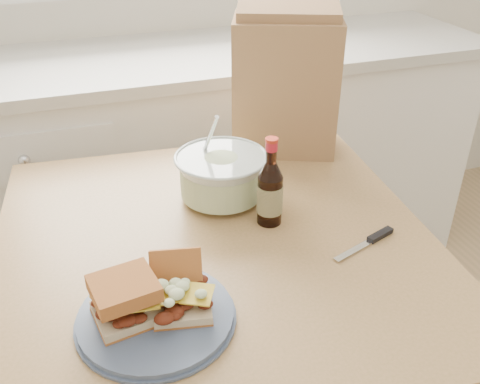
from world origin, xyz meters
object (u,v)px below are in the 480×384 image
object	(u,v)px
plate	(156,317)
beer_bottle	(270,192)
paper_bag	(285,86)
coleslaw_bowl	(221,177)
dining_table	(217,280)

from	to	relation	value
plate	beer_bottle	xyz separation A→B (m)	(0.31, 0.23, 0.07)
plate	paper_bag	world-z (taller)	paper_bag
plate	coleslaw_bowl	world-z (taller)	coleslaw_bowl
dining_table	plate	size ratio (longest dim) A/B	3.69
coleslaw_bowl	beer_bottle	world-z (taller)	coleslaw_bowl
dining_table	paper_bag	world-z (taller)	paper_bag
beer_bottle	paper_bag	world-z (taller)	paper_bag
plate	paper_bag	size ratio (longest dim) A/B	0.75
coleslaw_bowl	beer_bottle	size ratio (longest dim) A/B	1.07
paper_bag	dining_table	bearing A→B (deg)	-107.57
plate	coleslaw_bowl	size ratio (longest dim) A/B	1.24
coleslaw_bowl	beer_bottle	bearing A→B (deg)	-61.76
plate	paper_bag	bearing A→B (deg)	50.06
dining_table	beer_bottle	bearing A→B (deg)	16.76
dining_table	coleslaw_bowl	world-z (taller)	coleslaw_bowl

